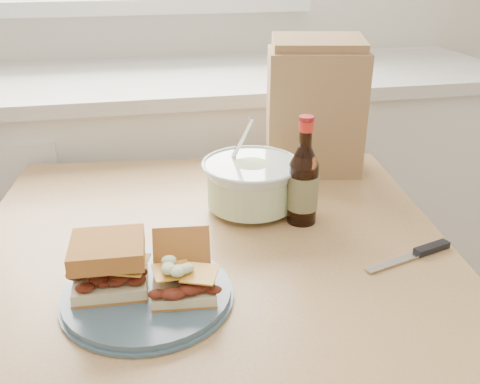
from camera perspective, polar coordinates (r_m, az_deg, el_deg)
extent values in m
cube|color=silver|center=(1.96, -10.19, -1.94)|extent=(2.40, 0.60, 0.90)
cube|color=silver|center=(1.80, -11.33, 11.55)|extent=(2.50, 0.64, 0.04)
cube|color=tan|center=(1.06, -3.14, -6.75)|extent=(1.04, 1.04, 0.04)
cube|color=tan|center=(1.67, -18.17, -11.06)|extent=(0.07, 0.07, 0.74)
cube|color=tan|center=(1.69, 11.15, -9.88)|extent=(0.07, 0.07, 0.74)
cylinder|color=#415969|center=(0.91, -9.85, -10.70)|extent=(0.28, 0.28, 0.02)
cube|color=beige|center=(0.92, -13.57, -9.20)|extent=(0.12, 0.11, 0.02)
cube|color=gold|center=(0.90, -13.80, -7.26)|extent=(0.07, 0.07, 0.00)
cube|color=#A4642B|center=(0.89, -13.96, -5.99)|extent=(0.12, 0.11, 0.03)
cube|color=beige|center=(0.89, -5.98, -10.17)|extent=(0.11, 0.10, 0.02)
cube|color=gold|center=(0.87, -6.08, -8.45)|extent=(0.07, 0.07, 0.00)
cube|color=#A4642B|center=(0.92, -6.23, -6.47)|extent=(0.10, 0.08, 0.09)
cone|color=silver|center=(1.17, 1.19, 0.57)|extent=(0.21, 0.21, 0.11)
cylinder|color=silver|center=(1.17, 1.19, 0.35)|extent=(0.19, 0.19, 0.07)
torus|color=silver|center=(1.15, 1.22, 3.05)|extent=(0.22, 0.22, 0.01)
cylinder|color=silver|center=(1.16, -0.05, 5.11)|extent=(0.05, 0.08, 0.14)
cylinder|color=black|center=(1.12, 6.69, -0.16)|extent=(0.06, 0.06, 0.13)
cone|color=black|center=(1.09, 6.91, 3.88)|extent=(0.06, 0.06, 0.04)
cylinder|color=black|center=(1.07, 7.04, 6.23)|extent=(0.03, 0.03, 0.05)
cylinder|color=red|center=(1.07, 7.08, 7.01)|extent=(0.03, 0.03, 0.02)
cylinder|color=maroon|center=(1.06, 7.12, 7.83)|extent=(0.03, 0.03, 0.01)
cylinder|color=#33391C|center=(1.12, 6.70, 0.07)|extent=(0.06, 0.06, 0.07)
cube|color=silver|center=(1.04, 16.32, -7.10)|extent=(0.14, 0.06, 0.00)
cube|color=black|center=(1.09, 19.77, -5.64)|extent=(0.08, 0.04, 0.01)
cube|color=#99754A|center=(1.37, 7.96, 8.46)|extent=(0.26, 0.20, 0.31)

